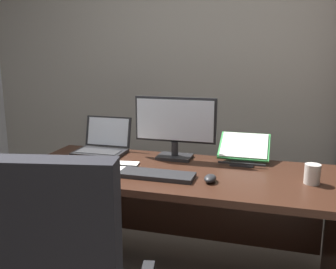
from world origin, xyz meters
name	(u,v)px	position (x,y,z in m)	size (l,w,h in m)	color
wall_back	(223,63)	(0.00, 2.01, 1.34)	(4.87, 0.12, 2.67)	#B2ADA3
desk	(180,196)	(-0.11, 1.01, 0.55)	(1.86, 0.75, 0.74)	#381E14
monitor	(175,127)	(-0.18, 1.18, 0.95)	(0.54, 0.16, 0.40)	#232326
laptop	(103,145)	(-0.70, 1.18, 0.79)	(0.34, 0.29, 0.23)	#232326
keyboard	(157,175)	(-0.18, 0.79, 0.75)	(0.42, 0.15, 0.02)	#232326
computer_mouse	(210,178)	(0.12, 0.79, 0.76)	(0.06, 0.10, 0.04)	#232326
reading_stand_with_book	(244,148)	(0.25, 1.25, 0.82)	(0.32, 0.30, 0.15)	#232326
open_binder	(74,170)	(-0.67, 0.74, 0.75)	(0.49, 0.32, 0.02)	orange
notepad	(124,167)	(-0.43, 0.89, 0.75)	(0.15, 0.21, 0.01)	white
pen	(127,166)	(-0.41, 0.89, 0.76)	(0.01, 0.01, 0.14)	black
coffee_mug	(312,174)	(0.64, 0.91, 0.79)	(0.08, 0.08, 0.11)	silver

